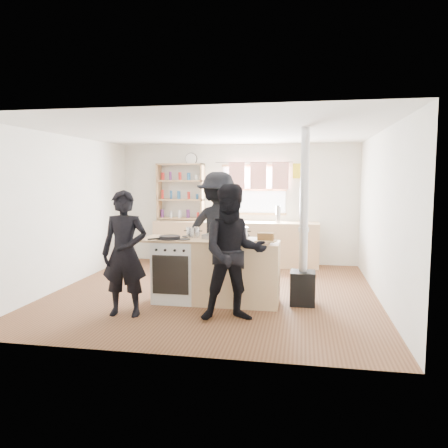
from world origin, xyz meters
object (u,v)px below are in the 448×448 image
Objects in this scene: skillet_greens at (170,237)px; flue_heater at (303,259)px; thermos at (278,214)px; person_far at (218,230)px; roast_tray at (217,236)px; stockpot_counter at (239,233)px; stockpot_stove at (193,232)px; person_near_right at (233,253)px; cooking_island at (216,271)px; bread_board at (266,238)px; person_near_left at (125,253)px.

flue_heater is (1.88, 0.26, -0.30)m from skillet_greens.
person_far reaches higher than thermos.
person_far is at bearing 65.11° from skillet_greens.
stockpot_counter reaches higher than roast_tray.
person_near_right is at bearing -49.43° from stockpot_stove.
cooking_island is 1.26m from flue_heater.
stockpot_stove is (0.28, 0.27, 0.05)m from skillet_greens.
skillet_greens is 1.41× the size of bread_board.
stockpot_stove is 0.77× the size of stockpot_counter.
roast_tray is (-0.72, -2.76, -0.10)m from thermos.
thermos reaches higher than stockpot_counter.
person_near_right is (-0.87, -0.86, 0.21)m from flue_heater.
skillet_greens is 0.39m from stockpot_stove.
stockpot_stove is 0.12× the size of person_near_right.
flue_heater is 1.24m from person_near_right.
thermos is at bearing 59.02° from person_near_left.
stockpot_stove is 0.84m from person_far.
person_far is (-0.87, 1.05, -0.03)m from bread_board.
thermos is 2.76m from stockpot_counter.
thermos reaches higher than stockpot_stove.
thermos is 1.60× the size of stockpot_stove.
skillet_greens is 0.99m from stockpot_counter.
bread_board is 1.37m from person_far.
person_near_left reaches higher than thermos.
cooking_island is 4.49× the size of roast_tray.
thermos is 1.24× the size of stockpot_counter.
cooking_island is at bearing 95.50° from person_far.
cooking_island is 7.40× the size of stockpot_counter.
bread_board is at bearing -10.57° from roast_tray.
person_near_left is at bearing 165.90° from person_near_right.
roast_tray reaches higher than cooking_island.
flue_heater reaches higher than stockpot_counter.
person_near_left is 1.95m from person_far.
stockpot_counter is at bearing 4.23° from roast_tray.
stockpot_stove is at bearing -112.58° from thermos.
stockpot_stove is 0.70m from stockpot_counter.
stockpot_counter is 1.02m from person_far.
stockpot_stove reaches higher than roast_tray.
flue_heater is (1.24, 0.12, 0.19)m from cooking_island.
thermos is at bearing 81.65° from stockpot_counter.
stockpot_stove is 1.12m from bread_board.
roast_tray is 0.23× the size of person_far.
person_far is (-0.52, 1.67, 0.08)m from person_near_right.
person_far reaches higher than stockpot_stove.
skillet_greens is at bearing -115.29° from thermos.
flue_heater reaches higher than cooking_island.
stockpot_counter is 0.15× the size of person_near_right.
skillet_greens is 1.19m from person_far.
person_far is (0.22, 0.81, -0.05)m from stockpot_stove.
bread_board is (-0.01, -2.89, -0.08)m from thermos.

